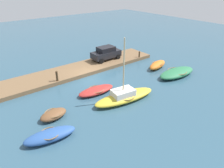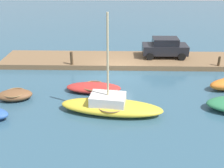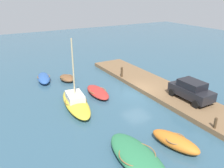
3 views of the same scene
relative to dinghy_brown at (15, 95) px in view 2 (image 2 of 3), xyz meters
name	(u,v)px [view 2 (image 2 of 3)]	position (x,y,z in m)	size (l,w,h in m)	color
ground_plane	(118,72)	(-6.63, -4.76, -0.33)	(84.00, 84.00, 0.00)	#33566B
dock_platform	(118,60)	(-6.63, -7.01, -0.12)	(20.10, 3.86, 0.42)	brown
dinghy_brown	(15,95)	(0.00, 0.00, 0.00)	(2.35, 1.56, 0.65)	brown
rowboat_red	(94,88)	(-4.97, -1.28, -0.04)	(3.82, 1.67, 0.57)	#B72D28
sailboat_yellow	(111,106)	(-6.23, 1.45, 0.13)	(6.25, 2.58, 5.84)	gold
mooring_post_west	(219,61)	(-14.79, -5.33, 0.48)	(0.20, 0.20, 0.78)	#47331E
mooring_post_mid_west	(72,58)	(-2.83, -5.33, 0.62)	(0.23, 0.23, 1.07)	#47331E
parked_car	(165,47)	(-10.71, -7.40, 0.96)	(3.88, 1.96, 1.71)	black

